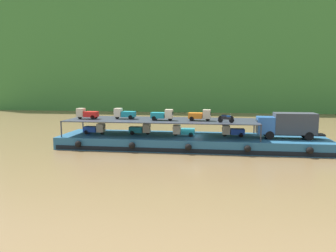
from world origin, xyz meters
TOP-DOWN VIEW (x-y plane):
  - ground_plane at (0.00, 0.00)m, footprint 400.00×400.00m
  - hillside_far_bank at (0.00, 62.24)m, footprint 130.22×27.88m
  - cargo_barge at (0.00, -0.03)m, footprint 33.21×8.31m
  - covered_lorry at (11.62, -0.37)m, footprint 7.87×2.34m
  - cargo_rack at (-3.80, 0.00)m, footprint 24.01×6.89m
  - mini_truck_lower_stern at (-12.60, -0.25)m, footprint 2.76×1.23m
  - mini_truck_lower_aft at (-6.61, 0.21)m, footprint 2.79×1.29m
  - mini_truck_lower_mid at (-0.94, -0.29)m, footprint 2.77×1.25m
  - mini_truck_lower_fore at (5.19, 0.24)m, footprint 2.78×1.28m
  - mini_truck_upper_stern at (-13.47, -0.56)m, footprint 2.76×1.23m
  - mini_truck_upper_mid at (-8.69, 0.20)m, footprint 2.77×1.25m
  - mini_truck_upper_fore at (-3.54, -0.73)m, footprint 2.78×1.27m
  - mini_truck_upper_bow at (1.11, -0.48)m, footprint 2.78×1.28m
  - motorcycle_upper_port at (4.23, -2.06)m, footprint 1.90×0.55m
  - motorcycle_upper_centre at (4.29, 0.00)m, footprint 1.90×0.55m

SIDE VIEW (x-z plane):
  - ground_plane at x=0.00m, z-range 0.00..0.00m
  - cargo_barge at x=0.00m, z-range 0.00..1.50m
  - mini_truck_lower_stern at x=-12.60m, z-range 1.50..2.88m
  - mini_truck_lower_aft at x=-6.61m, z-range 1.50..2.88m
  - mini_truck_lower_mid at x=-0.94m, z-range 1.50..2.88m
  - mini_truck_lower_fore at x=5.19m, z-range 1.50..2.88m
  - covered_lorry at x=11.62m, z-range 1.64..4.74m
  - cargo_rack at x=-3.80m, z-range 2.44..4.44m
  - motorcycle_upper_port at x=4.23m, z-range 3.50..4.37m
  - motorcycle_upper_centre at x=4.29m, z-range 3.50..4.37m
  - mini_truck_upper_stern at x=-13.47m, z-range 3.50..4.88m
  - mini_truck_upper_mid at x=-8.69m, z-range 3.50..4.88m
  - mini_truck_upper_fore at x=-3.54m, z-range 3.50..4.88m
  - mini_truck_upper_bow at x=1.11m, z-range 3.50..4.88m
  - hillside_far_bank at x=0.00m, z-range 2.10..35.34m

